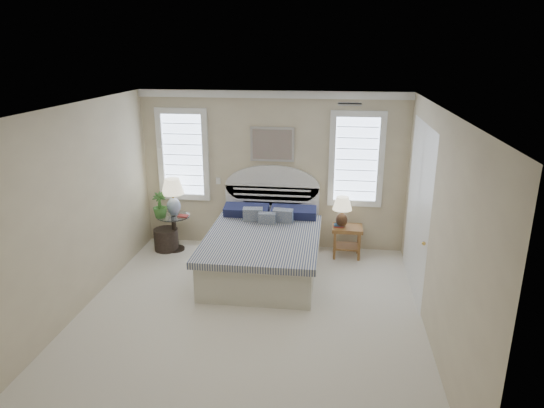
{
  "coord_description": "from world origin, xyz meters",
  "views": [
    {
      "loc": [
        1.02,
        -5.47,
        3.36
      ],
      "look_at": [
        0.19,
        1.0,
        1.25
      ],
      "focal_mm": 32.0,
      "sensor_mm": 36.0,
      "label": 1
    }
  ],
  "objects": [
    {
      "name": "hvac_vent",
      "position": [
        1.2,
        0.8,
        2.68
      ],
      "size": [
        0.3,
        0.2,
        0.02
      ],
      "primitive_type": "cube",
      "color": "#B2B2B2",
      "rests_on": "ceiling"
    },
    {
      "name": "lamp_right",
      "position": [
        1.2,
        2.14,
        0.85
      ],
      "size": [
        0.4,
        0.4,
        0.52
      ],
      "rotation": [
        0.0,
        0.0,
        0.31
      ],
      "color": "black",
      "rests_on": "nightstand_right"
    },
    {
      "name": "potted_plant",
      "position": [
        -1.83,
        1.93,
        0.85
      ],
      "size": [
        0.29,
        0.29,
        0.43
      ],
      "primitive_type": "imported",
      "rotation": [
        0.0,
        0.0,
        0.23
      ],
      "color": "#2E722D",
      "rests_on": "side_table_left"
    },
    {
      "name": "lamp_left",
      "position": [
        -1.66,
        2.12,
        1.02
      ],
      "size": [
        0.49,
        0.49,
        0.64
      ],
      "rotation": [
        0.0,
        0.0,
        0.3
      ],
      "color": "silver",
      "rests_on": "side_table_left"
    },
    {
      "name": "books_right",
      "position": [
        1.15,
        2.13,
        0.55
      ],
      "size": [
        0.17,
        0.13,
        0.04
      ],
      "rotation": [
        0.0,
        0.0,
        0.11
      ],
      "color": "maroon",
      "rests_on": "nightstand_right"
    },
    {
      "name": "wall_right",
      "position": [
        2.25,
        0.0,
        1.35
      ],
      "size": [
        0.02,
        5.0,
        2.7
      ],
      "primitive_type": "cube",
      "color": "#BFB08F",
      "rests_on": "floor"
    },
    {
      "name": "books_left",
      "position": [
        -1.47,
        2.02,
        0.64
      ],
      "size": [
        0.17,
        0.12,
        0.02
      ],
      "rotation": [
        0.0,
        0.0,
        -0.01
      ],
      "color": "maroon",
      "rests_on": "side_table_left"
    },
    {
      "name": "wall_left",
      "position": [
        -2.25,
        0.0,
        1.35
      ],
      "size": [
        0.02,
        5.0,
        2.7
      ],
      "primitive_type": "cube",
      "color": "#BFB08F",
      "rests_on": "floor"
    },
    {
      "name": "nightstand_right",
      "position": [
        1.3,
        2.15,
        0.39
      ],
      "size": [
        0.5,
        0.4,
        0.53
      ],
      "color": "brown",
      "rests_on": "floor"
    },
    {
      "name": "window_right",
      "position": [
        1.4,
        2.48,
        1.6
      ],
      "size": [
        0.9,
        0.06,
        1.6
      ],
      "primitive_type": "cube",
      "color": "#C6DBFB",
      "rests_on": "wall_back"
    },
    {
      "name": "floor",
      "position": [
        0.0,
        0.0,
        0.0
      ],
      "size": [
        4.5,
        5.0,
        0.01
      ],
      "primitive_type": "cube",
      "color": "beige",
      "rests_on": "ground"
    },
    {
      "name": "floor_pot",
      "position": [
        -1.8,
        2.04,
        0.19
      ],
      "size": [
        0.54,
        0.54,
        0.38
      ],
      "primitive_type": "cylinder",
      "rotation": [
        0.0,
        0.0,
        -0.35
      ],
      "color": "black",
      "rests_on": "floor"
    },
    {
      "name": "window_left",
      "position": [
        -1.55,
        2.48,
        1.6
      ],
      "size": [
        0.9,
        0.06,
        1.6
      ],
      "primitive_type": "cube",
      "color": "#C6DBFB",
      "rests_on": "wall_back"
    },
    {
      "name": "painting",
      "position": [
        0.0,
        2.46,
        1.82
      ],
      "size": [
        0.74,
        0.04,
        0.58
      ],
      "primitive_type": "cube",
      "color": "silver",
      "rests_on": "wall_back"
    },
    {
      "name": "crown_molding",
      "position": [
        0.0,
        2.46,
        2.64
      ],
      "size": [
        4.5,
        0.08,
        0.12
      ],
      "primitive_type": "cube",
      "color": "white",
      "rests_on": "wall_back"
    },
    {
      "name": "ceiling",
      "position": [
        0.0,
        0.0,
        2.7
      ],
      "size": [
        4.5,
        5.0,
        0.01
      ],
      "primitive_type": "cube",
      "color": "white",
      "rests_on": "wall_back"
    },
    {
      "name": "closet_door",
      "position": [
        2.23,
        1.2,
        1.2
      ],
      "size": [
        0.02,
        1.8,
        2.4
      ],
      "primitive_type": "cube",
      "color": "white",
      "rests_on": "floor"
    },
    {
      "name": "switch_plate",
      "position": [
        -0.95,
        2.48,
        1.15
      ],
      "size": [
        0.08,
        0.01,
        0.12
      ],
      "primitive_type": "cube",
      "color": "white",
      "rests_on": "wall_back"
    },
    {
      "name": "wall_back",
      "position": [
        0.0,
        2.5,
        1.35
      ],
      "size": [
        4.5,
        0.02,
        2.7
      ],
      "primitive_type": "cube",
      "color": "#BFB08F",
      "rests_on": "floor"
    },
    {
      "name": "bed",
      "position": [
        0.0,
        1.46,
        0.39
      ],
      "size": [
        1.72,
        2.28,
        1.47
      ],
      "color": "beige",
      "rests_on": "floor"
    },
    {
      "name": "side_table_left",
      "position": [
        -1.65,
        2.05,
        0.39
      ],
      "size": [
        0.56,
        0.56,
        0.63
      ],
      "color": "black",
      "rests_on": "floor"
    }
  ]
}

